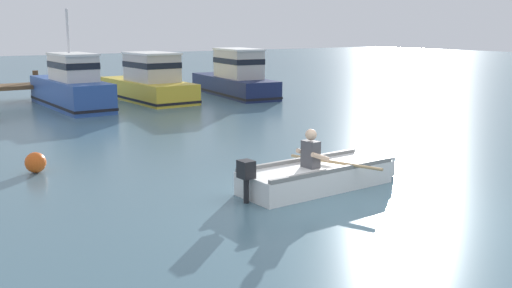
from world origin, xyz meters
The scene contains 6 objects.
ground_plane centered at (0.00, 0.00, 0.00)m, with size 120.00×120.00×0.00m, color slate.
rowboat_with_person centered at (0.23, 1.41, 0.25)m, with size 3.71×1.90×1.19m.
moored_boat_blue centered at (-0.51, 15.48, 0.81)m, with size 1.76×5.81×3.75m.
moored_boat_yellow centered at (2.92, 16.01, 0.75)m, with size 2.22×5.91×2.05m.
moored_boat_navy centered at (6.94, 15.54, 0.78)m, with size 2.48×6.46×2.14m.
mooring_buoy centered at (-4.11, 5.69, 0.22)m, with size 0.45×0.45×0.45m, color #E55919.
Camera 1 is at (-6.79, -7.01, 3.09)m, focal length 40.49 mm.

